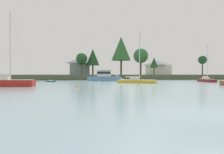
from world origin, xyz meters
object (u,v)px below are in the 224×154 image
sailboat_red (6,85)px  sailboat_yellow (137,82)px  dinghy_teal (50,81)px  sailboat_maroon (206,81)px  mooring_buoy_white (99,82)px  mooring_buoy_yellow (77,87)px  cruiser_skyblue (108,78)px  mooring_buoy_red (2,81)px

sailboat_red → sailboat_yellow: size_ratio=1.04×
dinghy_teal → sailboat_maroon: size_ratio=0.35×
dinghy_teal → mooring_buoy_white: 13.11m
mooring_buoy_white → mooring_buoy_yellow: (-5.03, -20.77, -0.01)m
cruiser_skyblue → mooring_buoy_white: 8.92m
cruiser_skyblue → mooring_buoy_red: cruiser_skyblue is taller
mooring_buoy_red → mooring_buoy_yellow: 33.13m
dinghy_teal → mooring_buoy_red: (-12.51, 1.55, -0.05)m
mooring_buoy_red → mooring_buoy_yellow: mooring_buoy_yellow is taller
sailboat_red → mooring_buoy_yellow: (11.06, -3.38, -0.19)m
sailboat_maroon → mooring_buoy_white: size_ratio=18.11×
cruiser_skyblue → sailboat_maroon: (24.23, -10.87, -0.55)m
mooring_buoy_yellow → sailboat_maroon: bearing=29.3°
dinghy_teal → cruiser_skyblue: bearing=14.9°
sailboat_yellow → dinghy_teal: size_ratio=3.33×
mooring_buoy_yellow → sailboat_red: bearing=163.0°
sailboat_yellow → mooring_buoy_red: (-32.53, 13.30, -0.17)m
sailboat_yellow → cruiser_skyblue: sailboat_yellow is taller
sailboat_red → sailboat_yellow: sailboat_red is taller
sailboat_yellow → cruiser_skyblue: (-4.38, 15.90, 0.53)m
cruiser_skyblue → sailboat_red: bearing=-126.9°
sailboat_maroon → mooring_buoy_red: sailboat_maroon is taller
dinghy_teal → sailboat_maroon: 40.43m
mooring_buoy_yellow → dinghy_teal: bearing=106.6°
sailboat_maroon → mooring_buoy_yellow: sailboat_maroon is taller
sailboat_maroon → mooring_buoy_red: 53.02m
sailboat_red → mooring_buoy_white: sailboat_red is taller
dinghy_teal → sailboat_maroon: bearing=-9.6°
mooring_buoy_white → mooring_buoy_yellow: mooring_buoy_white is taller
cruiser_skyblue → sailboat_yellow: bearing=-74.6°
sailboat_maroon → mooring_buoy_red: size_ratio=21.25×
sailboat_red → mooring_buoy_yellow: 11.57m
dinghy_teal → mooring_buoy_red: 12.61m
dinghy_teal → mooring_buoy_red: dinghy_teal is taller
dinghy_teal → mooring_buoy_yellow: (7.41, -24.92, -0.05)m
sailboat_red → sailboat_maroon: bearing=18.8°
cruiser_skyblue → sailboat_maroon: sailboat_maroon is taller
sailboat_red → mooring_buoy_white: 23.69m
cruiser_skyblue → dinghy_teal: cruiser_skyblue is taller
sailboat_yellow → mooring_buoy_white: sailboat_yellow is taller
sailboat_yellow → sailboat_maroon: size_ratio=1.18×
sailboat_red → sailboat_maroon: 45.97m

